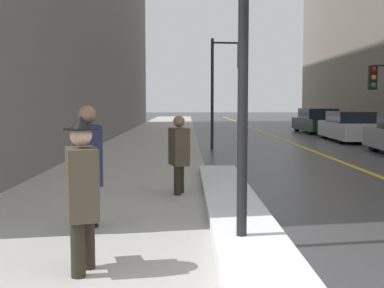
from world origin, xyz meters
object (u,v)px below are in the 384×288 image
Objects in this scene: traffic_light_near at (230,70)px; parked_car_white at (350,127)px; traffic_light_far at (383,86)px; pedestrian_with_shoulder_bag at (82,189)px; pedestrian_nearside at (88,162)px; pedestrian_in_glasses at (179,151)px; parked_car_dark_green at (317,121)px.

traffic_light_near is 0.87× the size of parked_car_white.
pedestrian_with_shoulder_bag is (-8.41, -13.31, -1.47)m from traffic_light_far.
pedestrian_in_glasses is at bearing 137.34° from pedestrian_nearside.
pedestrian_nearside reaches higher than parked_car_white.
traffic_light_near is 7.09m from parked_car_white.
pedestrian_in_glasses is 0.32× the size of parked_car_white.
traffic_light_near reaches higher than pedestrian_in_glasses.
pedestrian_in_glasses is (-1.74, -8.94, -2.11)m from traffic_light_near.
parked_car_white is 1.10× the size of parked_car_dark_green.
parked_car_dark_green is (8.74, 20.87, -0.28)m from pedestrian_nearside.
parked_car_dark_green is (5.83, 9.40, -2.28)m from traffic_light_near.
pedestrian_in_glasses is at bearing 151.11° from parked_car_white.
pedestrian_with_shoulder_bag is 0.34× the size of parked_car_white.
traffic_light_far is at bearing 122.79° from pedestrian_in_glasses.
parked_car_dark_green is (7.57, 18.34, -0.17)m from pedestrian_in_glasses.
pedestrian_nearside is at bearing -42.66° from pedestrian_in_glasses.
pedestrian_nearside is at bearing 152.07° from parked_car_white.
traffic_light_far is 3.74m from parked_car_white.
traffic_light_far is at bearing -176.84° from parked_car_white.
traffic_light_far is at bearing 125.55° from pedestrian_nearside.
traffic_light_near is at bearing 6.92° from traffic_light_far.
pedestrian_with_shoulder_bag is at bearing -107.34° from traffic_light_near.
pedestrian_in_glasses is at bearing 55.45° from traffic_light_far.
parked_car_dark_green is at bearing 139.46° from pedestrian_nearside.
traffic_light_near reaches higher than parked_car_white.
pedestrian_nearside is at bearing 171.59° from pedestrian_with_shoulder_bag.
pedestrian_nearside is at bearing -110.19° from traffic_light_near.
pedestrian_with_shoulder_bag is 4.26m from pedestrian_in_glasses.
pedestrian_nearside is 22.63m from parked_car_dark_green.
parked_car_white is (-0.07, 3.32, -1.71)m from traffic_light_far.
pedestrian_in_glasses reaches higher than parked_car_white.
pedestrian_nearside is 0.40× the size of parked_car_dark_green.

